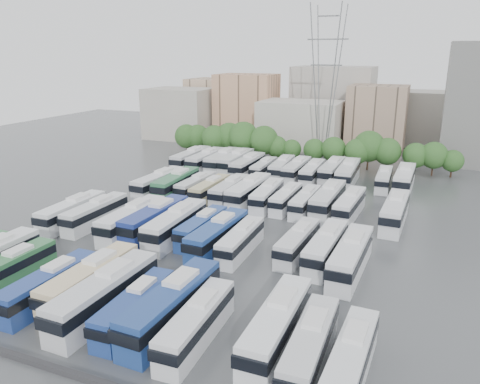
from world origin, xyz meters
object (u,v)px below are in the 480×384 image
at_px(bus_r0_s5, 91,280).
at_px(bus_r0_s13, 351,360).
at_px(bus_r0_s12, 310,346).
at_px(bus_r2_s4, 210,189).
at_px(bus_r1_s7, 218,235).
at_px(bus_r3_s10, 348,173).
at_px(electricity_pylon, 326,76).
at_px(bus_r1_s0, 72,212).
at_px(bus_r2_s3, 196,186).
at_px(bus_r2_s9, 305,202).
at_px(bus_r0_s8, 172,305).
at_px(bus_r0_s9, 197,323).
at_px(bus_r0_s2, 9,269).
at_px(bus_r2_s2, 176,184).
at_px(bus_r2_s6, 249,191).
at_px(bus_r1_s4, 155,219).
at_px(bus_r3_s0, 191,159).
at_px(bus_r0_s6, 105,294).
at_px(bus_r1_s8, 241,241).
at_px(bus_r3_s4, 248,166).
at_px(bus_r1_s5, 176,224).
at_px(bus_r3_s3, 236,162).
at_px(bus_r2_s1, 159,183).
at_px(bus_r1_s11, 326,247).
at_px(bus_r3_s1, 206,160).
at_px(apartment_tower, 479,104).
at_px(bus_r3_s7, 297,170).
at_px(bus_r3_s12, 384,179).
at_px(bus_r1_s10, 298,242).
at_px(bus_r0_s7, 135,307).
at_px(bus_r2_s11, 349,205).
at_px(bus_r1_s12, 351,257).
at_px(bus_r2_s5, 230,190).
at_px(bus_r3_s13, 404,179).
at_px(bus_r3_s8, 312,172).
at_px(bus_r3_s6, 282,168).
at_px(bus_r1_s6, 202,227).
at_px(bus_r2_s13, 395,211).
at_px(bus_r2_s10, 328,200).
at_px(bus_r3_s9, 332,171).
at_px(bus_r0_s4, 49,285).
at_px(bus_r2_s7, 267,195).

bearing_deg(bus_r0_s5, bus_r0_s13, -5.52).
height_order(bus_r0_s12, bus_r2_s4, bus_r0_s12).
xyz_separation_m(bus_r1_s7, bus_r3_s10, (9.75, 36.64, 0.14)).
bearing_deg(electricity_pylon, bus_r1_s0, -112.52).
xyz_separation_m(bus_r2_s3, bus_r2_s9, (19.78, -1.51, -0.02)).
xyz_separation_m(bus_r0_s8, bus_r0_s9, (3.19, -1.34, -0.32)).
bearing_deg(bus_r0_s2, bus_r0_s8, -0.34).
distance_m(bus_r0_s12, bus_r2_s2, 49.28).
bearing_deg(bus_r2_s6, bus_r1_s7, -78.93).
height_order(bus_r1_s4, bus_r1_s7, bus_r1_s4).
xyz_separation_m(bus_r2_s4, bus_r3_s0, (-13.29, 18.24, 0.35)).
xyz_separation_m(bus_r0_s6, bus_r0_s13, (22.96, -0.61, -0.37)).
distance_m(bus_r1_s8, bus_r3_s4, 38.21).
xyz_separation_m(bus_r1_s5, bus_r3_s3, (-6.78, 36.87, 0.03)).
height_order(bus_r1_s4, bus_r2_s1, bus_r1_s4).
xyz_separation_m(bus_r1_s11, bus_r3_s1, (-33.05, 35.18, 0.18)).
xyz_separation_m(apartment_tower, bus_r3_s7, (-32.42, -28.17, -11.09)).
xyz_separation_m(bus_r1_s7, bus_r3_s12, (16.30, 36.66, -0.25)).
distance_m(bus_r1_s10, bus_r3_s1, 45.43).
relative_size(bus_r0_s7, bus_r2_s11, 0.92).
height_order(bus_r1_s7, bus_r1_s12, bus_r1_s12).
distance_m(apartment_tower, bus_r2_s5, 61.15).
bearing_deg(bus_r3_s13, bus_r1_s5, -125.05).
distance_m(apartment_tower, bus_r0_s9, 87.82).
height_order(bus_r2_s5, bus_r3_s12, bus_r2_s5).
bearing_deg(bus_r2_s6, bus_r3_s8, 70.75).
bearing_deg(bus_r2_s3, bus_r2_s9, -2.12).
distance_m(bus_r2_s2, bus_r3_s0, 19.45).
bearing_deg(bus_r1_s12, bus_r3_s6, 119.67).
height_order(bus_r2_s5, bus_r3_s7, bus_r3_s7).
relative_size(bus_r1_s6, bus_r2_s1, 0.86).
height_order(bus_r2_s13, bus_r3_s10, bus_r3_s10).
relative_size(electricity_pylon, bus_r0_s7, 3.05).
bearing_deg(bus_r2_s10, bus_r2_s11, -10.47).
height_order(bus_r0_s8, bus_r2_s6, bus_r0_s8).
relative_size(bus_r3_s7, bus_r3_s9, 0.96).
bearing_deg(bus_r0_s2, bus_r2_s4, 80.06).
height_order(bus_r1_s7, bus_r3_s0, bus_r3_s0).
relative_size(bus_r1_s7, bus_r2_s9, 1.17).
bearing_deg(bus_r3_s4, bus_r3_s6, 12.46).
xyz_separation_m(bus_r0_s2, bus_r0_s8, (20.03, -0.29, 0.34)).
height_order(bus_r0_s5, bus_r3_s8, bus_r0_s5).
distance_m(bus_r1_s6, bus_r1_s12, 19.99).
xyz_separation_m(bus_r2_s1, bus_r3_s4, (9.65, 17.73, 0.01)).
xyz_separation_m(bus_r0_s4, bus_r1_s0, (-13.20, 18.28, 0.10)).
bearing_deg(bus_r1_s5, bus_r1_s10, 2.51).
relative_size(bus_r1_s11, bus_r3_s9, 0.95).
bearing_deg(bus_r0_s8, bus_r2_s3, 116.45).
relative_size(bus_r2_s2, bus_r2_s13, 1.00).
relative_size(bus_r1_s8, bus_r2_s7, 0.94).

